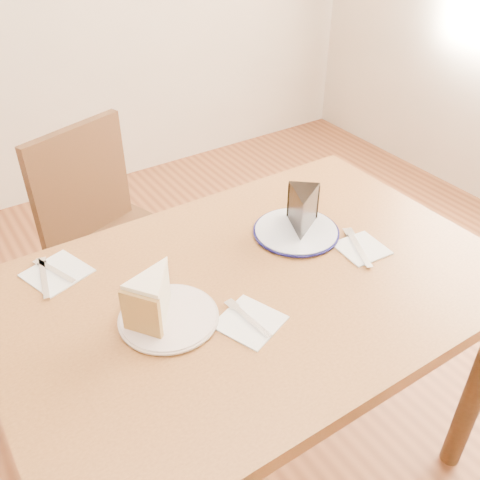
% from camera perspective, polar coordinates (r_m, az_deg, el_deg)
% --- Properties ---
extents(ground, '(4.00, 4.00, 0.00)m').
position_cam_1_polar(ground, '(1.85, 1.18, -22.51)').
color(ground, '#502815').
rests_on(ground, ground).
extents(table, '(1.20, 0.80, 0.75)m').
position_cam_1_polar(table, '(1.34, 1.52, -7.60)').
color(table, brown).
rests_on(table, ground).
extents(chair_far, '(0.55, 0.55, 0.88)m').
position_cam_1_polar(chair_far, '(1.88, -13.07, -0.46)').
color(chair_far, black).
rests_on(chair_far, ground).
extents(plate_cream, '(0.21, 0.21, 0.01)m').
position_cam_1_polar(plate_cream, '(1.18, -7.62, -8.20)').
color(plate_cream, silver).
rests_on(plate_cream, table).
extents(plate_navy, '(0.22, 0.22, 0.01)m').
position_cam_1_polar(plate_navy, '(1.44, 6.00, 0.91)').
color(plate_navy, white).
rests_on(plate_navy, table).
extents(carrot_cake, '(0.15, 0.14, 0.10)m').
position_cam_1_polar(carrot_cake, '(1.16, -8.92, -5.84)').
color(carrot_cake, beige).
rests_on(carrot_cake, plate_cream).
extents(chocolate_cake, '(0.14, 0.14, 0.10)m').
position_cam_1_polar(chocolate_cake, '(1.41, 6.67, 2.88)').
color(chocolate_cake, black).
rests_on(chocolate_cake, plate_navy).
extents(napkin_cream, '(0.16, 0.16, 0.00)m').
position_cam_1_polar(napkin_cream, '(1.17, 1.06, -8.71)').
color(napkin_cream, white).
rests_on(napkin_cream, table).
extents(napkin_navy, '(0.12, 0.12, 0.00)m').
position_cam_1_polar(napkin_navy, '(1.41, 12.84, -0.88)').
color(napkin_navy, white).
rests_on(napkin_navy, table).
extents(napkin_spare, '(0.17, 0.17, 0.00)m').
position_cam_1_polar(napkin_spare, '(1.37, -18.94, -3.34)').
color(napkin_spare, white).
rests_on(napkin_spare, table).
extents(fork_cream, '(0.03, 0.14, 0.00)m').
position_cam_1_polar(fork_cream, '(1.17, 0.87, -8.36)').
color(fork_cream, silver).
rests_on(fork_cream, napkin_cream).
extents(knife_navy, '(0.08, 0.16, 0.00)m').
position_cam_1_polar(knife_navy, '(1.40, 12.49, -0.78)').
color(knife_navy, silver).
rests_on(knife_navy, napkin_navy).
extents(fork_spare, '(0.06, 0.14, 0.00)m').
position_cam_1_polar(fork_spare, '(1.37, -19.17, -3.12)').
color(fork_spare, silver).
rests_on(fork_spare, napkin_spare).
extents(knife_spare, '(0.05, 0.16, 0.00)m').
position_cam_1_polar(knife_spare, '(1.36, -20.18, -3.81)').
color(knife_spare, silver).
rests_on(knife_spare, napkin_spare).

